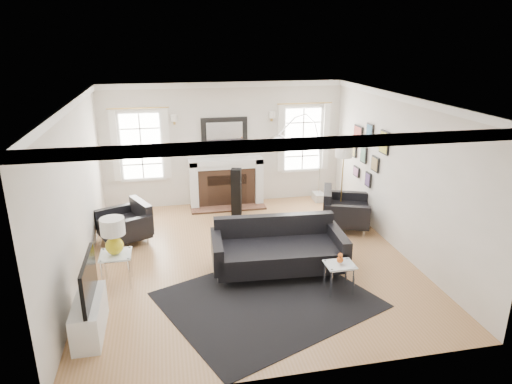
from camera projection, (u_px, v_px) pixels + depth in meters
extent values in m
plane|color=#9F7043|center=(249.00, 258.00, 8.10)|extent=(6.00, 6.00, 0.00)
cube|color=silver|center=(224.00, 144.00, 10.43)|extent=(5.50, 0.04, 2.80)
cube|color=silver|center=(300.00, 267.00, 4.87)|extent=(5.50, 0.04, 2.80)
cube|color=silver|center=(76.00, 194.00, 7.13)|extent=(0.04, 6.00, 2.80)
cube|color=silver|center=(399.00, 174.00, 8.17)|extent=(0.04, 6.00, 2.80)
cube|color=white|center=(248.00, 99.00, 7.20)|extent=(5.50, 6.00, 0.02)
cube|color=white|center=(248.00, 103.00, 7.22)|extent=(5.50, 6.00, 0.12)
cube|color=white|center=(194.00, 184.00, 10.38)|extent=(0.18, 0.38, 1.10)
cube|color=white|center=(258.00, 180.00, 10.66)|extent=(0.18, 0.38, 1.10)
cube|color=white|center=(226.00, 161.00, 10.36)|extent=(1.70, 0.38, 0.12)
cube|color=white|center=(226.00, 166.00, 10.39)|extent=(1.50, 0.34, 0.10)
cube|color=brown|center=(226.00, 186.00, 10.57)|extent=(1.30, 0.30, 0.90)
cube|color=black|center=(227.00, 190.00, 10.50)|extent=(0.90, 0.10, 0.76)
cube|color=brown|center=(228.00, 208.00, 10.46)|extent=(1.70, 0.50, 0.04)
cube|color=black|center=(224.00, 134.00, 10.32)|extent=(1.05, 0.06, 0.75)
cube|color=white|center=(225.00, 134.00, 10.28)|extent=(0.82, 0.02, 0.55)
cube|color=white|center=(141.00, 146.00, 10.04)|extent=(1.00, 0.05, 1.60)
cube|color=white|center=(141.00, 146.00, 10.01)|extent=(0.84, 0.02, 1.44)
cube|color=white|center=(115.00, 146.00, 9.83)|extent=(0.14, 0.05, 1.55)
cube|color=white|center=(167.00, 144.00, 10.04)|extent=(0.14, 0.05, 1.55)
cube|color=white|center=(302.00, 139.00, 10.74)|extent=(1.00, 0.05, 1.60)
cube|color=white|center=(303.00, 139.00, 10.71)|extent=(0.84, 0.02, 1.44)
cube|color=white|center=(281.00, 139.00, 10.53)|extent=(0.14, 0.05, 1.55)
cube|color=white|center=(326.00, 137.00, 10.73)|extent=(0.14, 0.05, 1.55)
cube|color=black|center=(384.00, 142.00, 8.58)|extent=(0.03, 0.34, 0.44)
cube|color=gold|center=(384.00, 142.00, 8.57)|extent=(0.01, 0.29, 0.39)
cube|color=black|center=(370.00, 133.00, 9.16)|extent=(0.03, 0.28, 0.38)
cube|color=#2B5778|center=(369.00, 133.00, 9.16)|extent=(0.01, 0.23, 0.33)
cube|color=black|center=(358.00, 133.00, 9.70)|extent=(0.03, 0.40, 0.30)
cube|color=#A43A32|center=(357.00, 133.00, 9.70)|extent=(0.01, 0.35, 0.25)
cube|color=black|center=(375.00, 164.00, 9.01)|extent=(0.03, 0.30, 0.30)
cube|color=olive|center=(374.00, 164.00, 9.01)|extent=(0.01, 0.25, 0.25)
cube|color=black|center=(364.00, 155.00, 9.51)|extent=(0.03, 0.26, 0.34)
cube|color=#426E58|center=(363.00, 155.00, 9.51)|extent=(0.01, 0.21, 0.29)
cube|color=black|center=(353.00, 151.00, 10.04)|extent=(0.03, 0.32, 0.24)
cube|color=#AE9B4A|center=(352.00, 151.00, 10.03)|extent=(0.01, 0.27, 0.19)
cube|color=black|center=(368.00, 180.00, 9.38)|extent=(0.03, 0.24, 0.30)
cube|color=#4C3367|center=(367.00, 180.00, 9.37)|extent=(0.01, 0.19, 0.25)
cube|color=black|center=(356.00, 172.00, 9.93)|extent=(0.03, 0.28, 0.22)
cube|color=#9E5C89|center=(356.00, 172.00, 9.93)|extent=(0.01, 0.23, 0.17)
cube|color=white|center=(89.00, 317.00, 5.98)|extent=(0.35, 1.00, 0.50)
cube|color=black|center=(89.00, 279.00, 5.82)|extent=(0.05, 1.00, 0.58)
cube|color=black|center=(268.00, 300.00, 6.82)|extent=(3.54, 3.29, 0.01)
cube|color=black|center=(278.00, 255.00, 7.53)|extent=(2.11, 1.09, 0.34)
cube|color=black|center=(274.00, 230.00, 7.85)|extent=(2.07, 0.28, 0.57)
cube|color=black|center=(217.00, 251.00, 7.35)|extent=(0.22, 0.98, 0.44)
cube|color=black|center=(338.00, 244.00, 7.62)|extent=(0.22, 0.98, 0.44)
cube|color=black|center=(124.00, 228.00, 8.67)|extent=(1.08, 1.08, 0.30)
cube|color=black|center=(141.00, 213.00, 8.80)|extent=(0.47, 0.80, 0.51)
cube|color=black|center=(116.00, 216.00, 8.94)|extent=(0.79, 0.45, 0.39)
cube|color=black|center=(132.00, 229.00, 8.32)|extent=(0.79, 0.45, 0.39)
cube|color=black|center=(346.00, 214.00, 9.29)|extent=(1.13, 1.13, 0.33)
cube|color=black|center=(327.00, 202.00, 9.27)|extent=(0.45, 0.87, 0.55)
cube|color=black|center=(347.00, 216.00, 8.84)|extent=(0.87, 0.43, 0.42)
cube|color=black|center=(346.00, 201.00, 9.66)|extent=(0.87, 0.43, 0.42)
cube|color=silver|center=(248.00, 247.00, 7.67)|extent=(0.89, 0.89, 0.02)
cylinder|color=silver|center=(228.00, 270.00, 7.28)|extent=(0.04, 0.04, 0.40)
cylinder|color=silver|center=(277.00, 266.00, 7.43)|extent=(0.04, 0.04, 0.40)
cylinder|color=silver|center=(221.00, 249.00, 8.03)|extent=(0.04, 0.04, 0.40)
cylinder|color=silver|center=(266.00, 245.00, 8.18)|extent=(0.04, 0.04, 0.40)
cube|color=silver|center=(115.00, 254.00, 7.10)|extent=(0.48, 0.48, 0.02)
cylinder|color=silver|center=(102.00, 276.00, 6.96)|extent=(0.04, 0.04, 0.53)
cylinder|color=silver|center=(129.00, 274.00, 7.04)|extent=(0.04, 0.04, 0.53)
cylinder|color=silver|center=(105.00, 264.00, 7.33)|extent=(0.04, 0.04, 0.53)
cylinder|color=silver|center=(131.00, 262.00, 7.41)|extent=(0.04, 0.04, 0.53)
cube|color=silver|center=(340.00, 265.00, 6.89)|extent=(0.44, 0.37, 0.02)
cylinder|color=silver|center=(331.00, 284.00, 6.80)|extent=(0.04, 0.04, 0.48)
cylinder|color=silver|center=(354.00, 282.00, 6.86)|extent=(0.04, 0.04, 0.48)
cylinder|color=silver|center=(325.00, 275.00, 7.06)|extent=(0.04, 0.04, 0.48)
cylinder|color=silver|center=(346.00, 272.00, 7.13)|extent=(0.04, 0.04, 0.48)
sphere|color=yellow|center=(115.00, 246.00, 7.06)|extent=(0.28, 0.28, 0.28)
cylinder|color=yellow|center=(114.00, 238.00, 7.01)|extent=(0.04, 0.04, 0.11)
cylinder|color=white|center=(112.00, 226.00, 6.95)|extent=(0.37, 0.37, 0.26)
sphere|color=orange|center=(340.00, 260.00, 6.86)|extent=(0.10, 0.10, 0.10)
sphere|color=orange|center=(340.00, 255.00, 6.84)|extent=(0.07, 0.07, 0.07)
cube|color=silver|center=(318.00, 197.00, 10.95)|extent=(0.24, 0.38, 0.19)
ellipsoid|color=silver|center=(278.00, 140.00, 9.10)|extent=(0.32, 0.32, 0.19)
cylinder|color=gold|center=(339.00, 221.00, 9.69)|extent=(0.22, 0.22, 0.03)
cylinder|color=gold|center=(342.00, 188.00, 9.45)|extent=(0.03, 0.03, 1.51)
cylinder|color=white|center=(344.00, 150.00, 9.19)|extent=(0.35, 0.35, 0.28)
cube|color=black|center=(236.00, 192.00, 9.90)|extent=(0.26, 0.26, 1.06)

